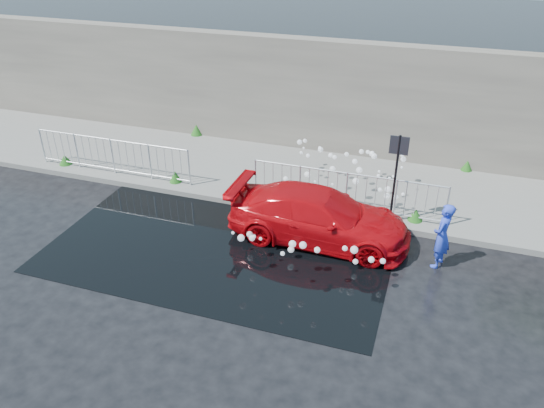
{
  "coord_description": "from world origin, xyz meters",
  "views": [
    {
      "loc": [
        5.02,
        -8.73,
        7.13
      ],
      "look_at": [
        1.56,
        1.6,
        1.0
      ],
      "focal_mm": 35.0,
      "sensor_mm": 36.0,
      "label": 1
    }
  ],
  "objects": [
    {
      "name": "retaining_wall",
      "position": [
        0.0,
        7.2,
        1.9
      ],
      "size": [
        30.0,
        0.6,
        3.5
      ],
      "primitive_type": "cube",
      "color": "#565048",
      "rests_on": "pavement"
    },
    {
      "name": "water_spray",
      "position": [
        2.75,
        3.23,
        0.7
      ],
      "size": [
        3.59,
        5.73,
        1.13
      ],
      "color": "white",
      "rests_on": "ground"
    },
    {
      "name": "railing_left",
      "position": [
        -4.0,
        3.35,
        0.74
      ],
      "size": [
        5.05,
        0.05,
        1.1
      ],
      "color": "silver",
      "rests_on": "pavement"
    },
    {
      "name": "curb",
      "position": [
        0.0,
        3.0,
        0.08
      ],
      "size": [
        30.0,
        0.25,
        0.16
      ],
      "primitive_type": "cube",
      "color": "slate",
      "rests_on": "ground"
    },
    {
      "name": "red_car",
      "position": [
        2.62,
        2.0,
        0.64
      ],
      "size": [
        4.4,
        1.82,
        1.27
      ],
      "primitive_type": "imported",
      "rotation": [
        0.0,
        0.0,
        1.56
      ],
      "color": "#B6070D",
      "rests_on": "ground"
    },
    {
      "name": "railing_right",
      "position": [
        3.0,
        3.35,
        0.74
      ],
      "size": [
        5.05,
        0.05,
        1.1
      ],
      "color": "silver",
      "rests_on": "pavement"
    },
    {
      "name": "puddle",
      "position": [
        0.5,
        1.0,
        0.01
      ],
      "size": [
        8.0,
        5.0,
        0.01
      ],
      "primitive_type": "cube",
      "color": "black",
      "rests_on": "ground"
    },
    {
      "name": "ground",
      "position": [
        0.0,
        0.0,
        0.0
      ],
      "size": [
        90.0,
        90.0,
        0.0
      ],
      "primitive_type": "plane",
      "color": "black",
      "rests_on": "ground"
    },
    {
      "name": "sign_post",
      "position": [
        4.2,
        3.1,
        1.72
      ],
      "size": [
        0.45,
        0.06,
        2.5
      ],
      "color": "black",
      "rests_on": "ground"
    },
    {
      "name": "weeds",
      "position": [
        -0.14,
        4.52,
        0.33
      ],
      "size": [
        12.17,
        3.93,
        0.41
      ],
      "color": "#155117",
      "rests_on": "pavement"
    },
    {
      "name": "person",
      "position": [
        5.45,
        1.8,
        0.78
      ],
      "size": [
        0.52,
        0.65,
        1.57
      ],
      "primitive_type": "imported",
      "rotation": [
        0.0,
        0.0,
        -1.85
      ],
      "color": "blue",
      "rests_on": "ground"
    },
    {
      "name": "pavement",
      "position": [
        0.0,
        5.0,
        0.07
      ],
      "size": [
        30.0,
        4.0,
        0.15
      ],
      "primitive_type": "cube",
      "color": "slate",
      "rests_on": "ground"
    }
  ]
}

